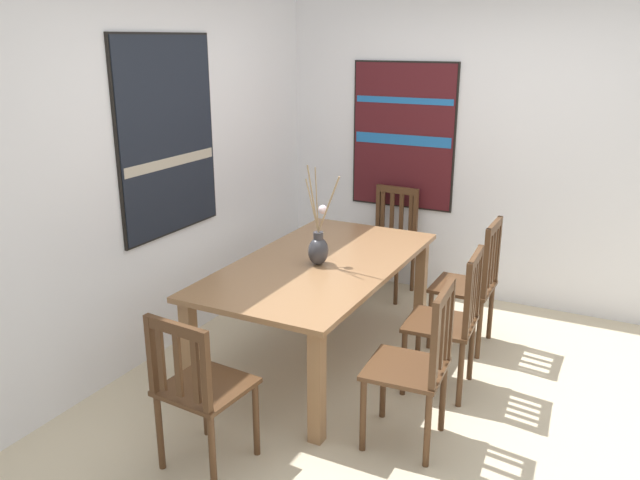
{
  "coord_description": "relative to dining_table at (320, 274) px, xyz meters",
  "views": [
    {
      "loc": [
        -3.54,
        -1.16,
        2.19
      ],
      "look_at": [
        0.11,
        0.7,
        0.9
      ],
      "focal_mm": 36.03,
      "sensor_mm": 36.0,
      "label": 1
    }
  ],
  "objects": [
    {
      "name": "centerpiece_vase",
      "position": [
        -0.05,
        -0.01,
        0.22
      ],
      "size": [
        0.16,
        0.3,
        0.68
      ],
      "color": "#333338",
      "rests_on": "dining_table"
    },
    {
      "name": "chair_4",
      "position": [
        -0.66,
        -0.93,
        -0.15
      ],
      "size": [
        0.45,
        0.45,
        0.95
      ],
      "color": "#4C301C",
      "rests_on": "ground_plane"
    },
    {
      "name": "chair_3",
      "position": [
        -0.01,
        -0.93,
        -0.14
      ],
      "size": [
        0.45,
        0.45,
        0.95
      ],
      "color": "#4C301C",
      "rests_on": "ground_plane"
    },
    {
      "name": "painting_on_back_wall",
      "position": [
        -0.22,
        1.07,
        0.9
      ],
      "size": [
        0.99,
        0.05,
        1.37
      ],
      "color": "black"
    },
    {
      "name": "dining_table",
      "position": [
        0.0,
        0.0,
        0.0
      ],
      "size": [
        1.96,
        1.04,
        0.73
      ],
      "color": "#8E6642",
      "rests_on": "ground_plane"
    },
    {
      "name": "painting_on_side_wall",
      "position": [
        1.64,
        0.02,
        0.74
      ],
      "size": [
        0.05,
        0.93,
        1.27
      ],
      "color": "black"
    },
    {
      "name": "wall_back",
      "position": [
        -0.16,
        1.14,
        0.71
      ],
      "size": [
        6.4,
        0.12,
        2.7
      ],
      "primitive_type": "cube",
      "color": "silver",
      "rests_on": "ground_plane"
    },
    {
      "name": "wall_side",
      "position": [
        1.7,
        -0.72,
        0.71
      ],
      "size": [
        0.12,
        6.4,
        2.7
      ],
      "primitive_type": "cube",
      "color": "silver",
      "rests_on": "ground_plane"
    },
    {
      "name": "chair_1",
      "position": [
        1.41,
        0.03,
        -0.15
      ],
      "size": [
        0.45,
        0.45,
        0.94
      ],
      "color": "#4C301C",
      "rests_on": "ground_plane"
    },
    {
      "name": "chair_0",
      "position": [
        0.68,
        -0.89,
        -0.14
      ],
      "size": [
        0.42,
        0.42,
        0.97
      ],
      "color": "#4C301C",
      "rests_on": "ground_plane"
    },
    {
      "name": "chair_2",
      "position": [
        -1.38,
        -0.0,
        -0.17
      ],
      "size": [
        0.45,
        0.45,
        0.89
      ],
      "color": "#4C301C",
      "rests_on": "ground_plane"
    },
    {
      "name": "ground_plane",
      "position": [
        -0.16,
        -0.72,
        -0.65
      ],
      "size": [
        6.4,
        6.4,
        0.03
      ],
      "primitive_type": "cube",
      "color": "beige"
    }
  ]
}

